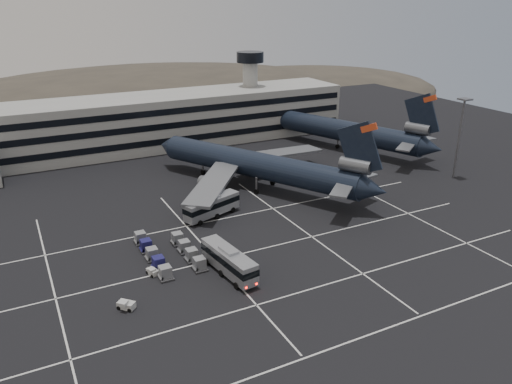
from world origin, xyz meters
TOP-DOWN VIEW (x-y plane):
  - ground at (0.00, 0.00)m, footprint 260.00×260.00m
  - lane_markings at (0.95, 0.72)m, footprint 90.00×55.62m
  - terminal at (-2.95, 71.14)m, footprint 125.00×26.00m
  - hills at (17.99, 170.00)m, footprint 352.00×180.00m
  - lightpole_right at (58.00, 15.00)m, footprint 2.40×2.40m
  - trijet_main at (14.77, 29.30)m, footprint 42.33×53.03m
  - trijet_far at (48.61, 45.97)m, footprint 28.23×55.65m
  - bus_near at (-5.93, -0.81)m, footprint 4.34×12.30m
  - bus_far at (-0.16, 19.76)m, footprint 12.13×6.48m
  - tug_a at (-16.21, 4.13)m, footprint 1.68×2.17m
  - tug_b at (-21.77, -2.88)m, footprint 2.53×2.56m
  - uld_cluster at (-12.53, 8.07)m, footprint 7.77×15.40m

SIDE VIEW (x-z plane):
  - hills at x=17.99m, z-range -34.07..9.93m
  - ground at x=0.00m, z-range 0.00..0.00m
  - lane_markings at x=0.95m, z-range 0.00..0.01m
  - tug_a at x=-16.21m, z-range -0.07..1.17m
  - tug_b at x=-21.77m, z-range -0.08..1.37m
  - uld_cluster at x=-12.53m, z-range -0.02..1.98m
  - bus_far at x=-0.16m, z-range 0.20..4.40m
  - bus_near at x=-5.93m, z-range 0.20..4.45m
  - trijet_main at x=14.77m, z-range -3.79..14.29m
  - trijet_far at x=48.61m, z-range -3.61..14.47m
  - terminal at x=-2.95m, z-range -5.07..18.93m
  - lightpole_right at x=58.00m, z-range 2.68..20.95m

